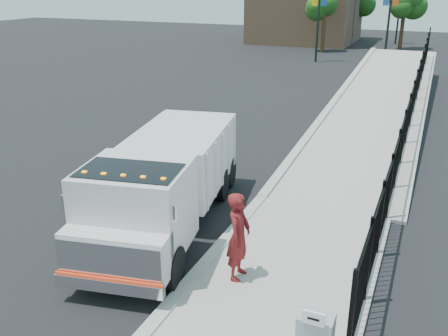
% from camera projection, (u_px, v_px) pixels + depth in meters
% --- Properties ---
extents(ground, '(120.00, 120.00, 0.00)m').
position_uv_depth(ground, '(206.00, 267.00, 11.50)').
color(ground, black).
rests_on(ground, ground).
extents(curb, '(0.30, 12.00, 0.16)m').
position_uv_depth(curb, '(163.00, 314.00, 9.75)').
color(curb, '#ADAAA3').
rests_on(curb, ground).
extents(ramp, '(3.95, 24.06, 3.19)m').
position_uv_depth(ramp, '(383.00, 114.00, 24.48)').
color(ramp, '#9E998E').
rests_on(ramp, ground).
extents(iron_fence, '(0.10, 28.00, 1.80)m').
position_uv_depth(iron_fence, '(410.00, 119.00, 20.20)').
color(iron_fence, black).
rests_on(iron_fence, ground).
extents(truck, '(3.60, 7.56, 2.49)m').
position_uv_depth(truck, '(164.00, 180.00, 12.73)').
color(truck, black).
rests_on(truck, ground).
extents(worker, '(0.50, 0.74, 1.97)m').
position_uv_depth(worker, '(239.00, 236.00, 10.57)').
color(worker, maroon).
rests_on(worker, sidewalk).
extents(arrow_sign, '(0.35, 0.04, 0.22)m').
position_uv_depth(arrow_sign, '(314.00, 318.00, 7.43)').
color(arrow_sign, white).
rests_on(arrow_sign, utility_cabinet).
extents(light_pole_0, '(3.77, 0.22, 8.00)m').
position_uv_depth(light_pole_0, '(323.00, 4.00, 38.08)').
color(light_pole_0, black).
rests_on(light_pole_0, ground).
extents(light_pole_1, '(3.78, 0.22, 8.00)m').
position_uv_depth(light_pole_1, '(386.00, 4.00, 38.56)').
color(light_pole_1, black).
rests_on(light_pole_1, ground).
extents(tree_0, '(2.24, 2.24, 5.12)m').
position_uv_depth(tree_0, '(325.00, 7.00, 43.48)').
color(tree_0, '#382314').
rests_on(tree_0, ground).
extents(tree_1, '(2.18, 2.18, 5.09)m').
position_uv_depth(tree_1, '(405.00, 5.00, 45.58)').
color(tree_1, '#382314').
rests_on(tree_1, ground).
extents(tree_2, '(2.98, 2.98, 5.49)m').
position_uv_depth(tree_2, '(361.00, 1.00, 53.29)').
color(tree_2, '#382314').
rests_on(tree_2, ground).
extents(building, '(10.00, 10.00, 8.00)m').
position_uv_depth(building, '(307.00, 1.00, 51.20)').
color(building, '#8C664C').
rests_on(building, ground).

